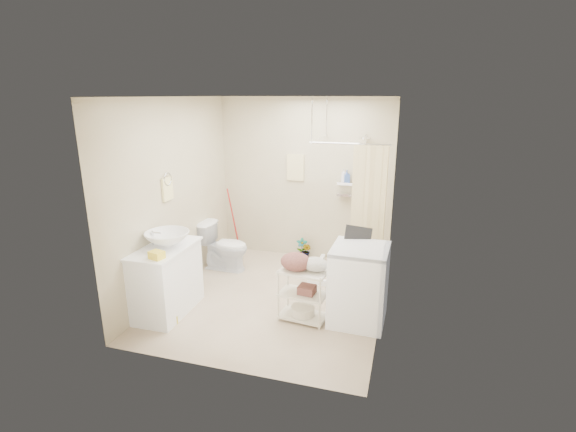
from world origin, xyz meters
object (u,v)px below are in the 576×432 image
laundry_rack (303,290)px  toilet (225,246)px  washing_machine (359,284)px  vanity (167,280)px

laundry_rack → toilet: bearing=150.0°
laundry_rack → washing_machine: bearing=21.6°
toilet → washing_machine: (2.18, -0.98, 0.09)m
washing_machine → laundry_rack: size_ratio=1.22×
vanity → toilet: bearing=84.3°
vanity → washing_machine: 2.34m
toilet → laundry_rack: (1.55, -1.15, 0.01)m
vanity → washing_machine: bearing=10.2°
toilet → vanity: bearing=177.3°
toilet → laundry_rack: size_ratio=0.97×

